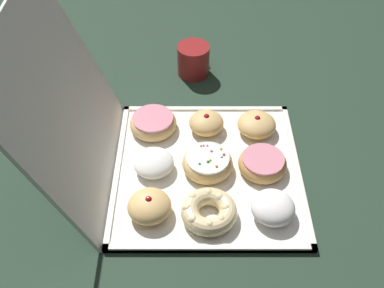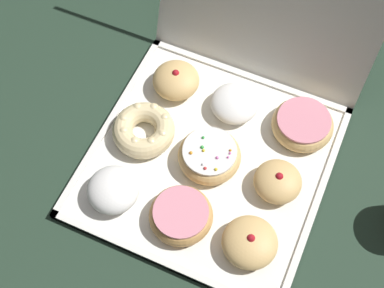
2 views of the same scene
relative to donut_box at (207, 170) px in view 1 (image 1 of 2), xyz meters
name	(u,v)px [view 1 (image 1 of 2)]	position (x,y,z in m)	size (l,w,h in m)	color
ground_plane	(207,172)	(0.00, 0.00, -0.01)	(3.00, 3.00, 0.00)	#233828
donut_box	(207,170)	(0.00, 0.00, 0.00)	(0.41, 0.41, 0.01)	white
box_lid_open	(65,105)	(0.00, 0.28, 0.19)	(0.41, 0.42, 0.01)	white
powdered_filled_donut_0	(273,207)	(-0.12, -0.13, 0.03)	(0.09, 0.09, 0.05)	white
pink_frosted_donut_1	(263,165)	(0.00, -0.12, 0.02)	(0.11, 0.11, 0.04)	tan
jelly_filled_donut_2	(257,124)	(0.12, -0.12, 0.03)	(0.09, 0.09, 0.05)	#E5B770
cruller_donut_3	(207,211)	(-0.13, 0.00, 0.02)	(0.11, 0.11, 0.04)	beige
sprinkle_donut_4	(208,162)	(0.00, 0.00, 0.03)	(0.11, 0.11, 0.04)	#E5B770
jelly_filled_donut_5	(204,123)	(0.13, 0.00, 0.03)	(0.08, 0.08, 0.05)	#E5B770
jelly_filled_donut_6	(149,206)	(-0.12, 0.12, 0.03)	(0.09, 0.09, 0.05)	#E5B770
powdered_filled_donut_7	(154,162)	(0.00, 0.12, 0.03)	(0.09, 0.09, 0.04)	white
pink_frosted_donut_8	(153,123)	(0.13, 0.13, 0.02)	(0.11, 0.11, 0.04)	#E5B770
coffee_mug	(193,59)	(0.37, 0.03, 0.04)	(0.11, 0.09, 0.09)	maroon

